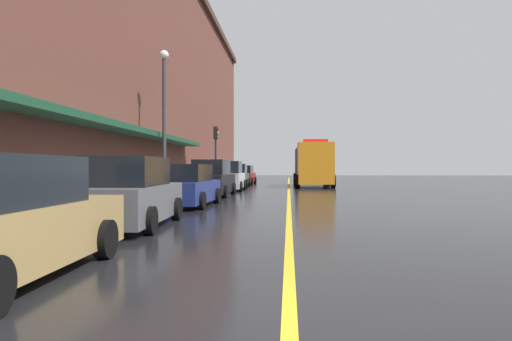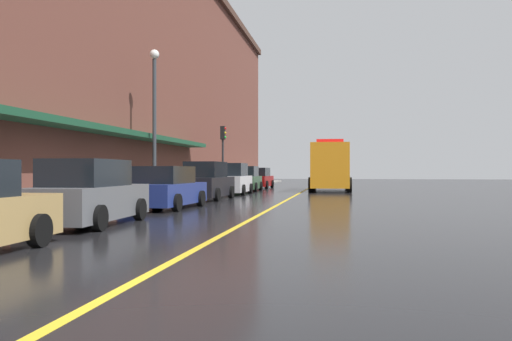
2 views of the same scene
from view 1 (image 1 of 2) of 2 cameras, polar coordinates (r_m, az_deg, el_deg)
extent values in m
plane|color=black|center=(29.43, 4.17, -2.51)|extent=(112.00, 112.00, 0.00)
cube|color=gray|center=(30.07, -7.74, -2.31)|extent=(2.40, 70.00, 0.15)
cube|color=gold|center=(29.43, 4.17, -2.51)|extent=(0.16, 70.00, 0.01)
cube|color=brown|center=(31.54, -18.91, 12.35)|extent=(9.36, 64.00, 16.07)
cube|color=#19472D|center=(21.57, -14.40, 4.65)|extent=(1.20, 22.40, 0.24)
cylinder|color=black|center=(8.72, -29.60, -7.45)|extent=(0.24, 0.65, 0.64)
cylinder|color=black|center=(7.91, -18.50, -8.21)|extent=(0.24, 0.65, 0.64)
cube|color=#595B60|center=(11.91, -15.55, -3.90)|extent=(1.91, 4.60, 0.87)
cube|color=black|center=(11.66, -15.89, -0.11)|extent=(1.65, 2.55, 0.71)
cylinder|color=black|center=(13.53, -17.31, -4.62)|extent=(0.24, 0.65, 0.64)
cylinder|color=black|center=(13.06, -10.00, -4.79)|extent=(0.24, 0.65, 0.64)
cylinder|color=black|center=(10.93, -22.19, -5.83)|extent=(0.24, 0.65, 0.64)
cylinder|color=black|center=(10.35, -13.24, -6.17)|extent=(0.24, 0.65, 0.64)
cube|color=navy|center=(17.68, -8.83, -2.61)|extent=(2.01, 4.60, 0.79)
cube|color=black|center=(17.43, -9.02, -0.28)|extent=(1.76, 2.55, 0.65)
cylinder|color=black|center=(19.30, -10.44, -3.11)|extent=(0.24, 0.65, 0.64)
cylinder|color=black|center=(18.85, -4.96, -3.19)|extent=(0.24, 0.65, 0.64)
cylinder|color=black|center=(16.63, -13.22, -3.68)|extent=(0.24, 0.65, 0.64)
cylinder|color=black|center=(16.10, -6.90, -3.80)|extent=(0.24, 0.65, 0.64)
cube|color=black|center=(23.70, -5.50, -1.66)|extent=(1.85, 4.61, 0.94)
cube|color=black|center=(23.46, -5.61, 0.41)|extent=(1.63, 2.55, 0.77)
cylinder|color=black|center=(25.28, -6.85, -2.27)|extent=(0.24, 0.65, 0.64)
cylinder|color=black|center=(24.96, -2.89, -2.30)|extent=(0.24, 0.65, 0.64)
cylinder|color=black|center=(22.52, -8.40, -2.60)|extent=(0.24, 0.65, 0.64)
cylinder|color=black|center=(22.16, -3.97, -2.65)|extent=(0.24, 0.65, 0.64)
cube|color=silver|center=(29.13, -3.60, -1.27)|extent=(1.91, 4.15, 0.94)
cube|color=black|center=(28.91, -3.65, 0.42)|extent=(1.71, 2.28, 0.77)
cylinder|color=black|center=(30.55, -5.06, -1.81)|extent=(0.22, 0.64, 0.64)
cylinder|color=black|center=(30.31, -1.49, -1.82)|extent=(0.22, 0.64, 0.64)
cylinder|color=black|center=(28.02, -5.88, -2.01)|extent=(0.22, 0.64, 0.64)
cylinder|color=black|center=(27.76, -1.99, -2.03)|extent=(0.22, 0.64, 0.64)
cube|color=#2D5133|center=(34.18, -2.59, -1.09)|extent=(1.89, 4.43, 0.86)
cube|color=black|center=(33.95, -2.63, 0.23)|extent=(1.66, 2.45, 0.71)
cylinder|color=black|center=(35.64, -3.83, -1.49)|extent=(0.23, 0.64, 0.64)
cylinder|color=black|center=(35.47, -0.93, -1.50)|extent=(0.23, 0.64, 0.64)
cylinder|color=black|center=(32.94, -4.38, -1.65)|extent=(0.23, 0.64, 0.64)
cylinder|color=black|center=(32.76, -1.24, -1.66)|extent=(0.23, 0.64, 0.64)
cube|color=maroon|center=(39.88, -1.61, -0.90)|extent=(1.90, 4.37, 0.82)
cube|color=black|center=(39.65, -1.65, 0.16)|extent=(1.67, 2.42, 0.67)
cylinder|color=black|center=(41.33, -2.59, -1.23)|extent=(0.24, 0.65, 0.64)
cylinder|color=black|center=(41.11, -0.12, -1.24)|extent=(0.24, 0.65, 0.64)
cylinder|color=black|center=(38.69, -3.18, -1.34)|extent=(0.24, 0.65, 0.64)
cylinder|color=black|center=(38.45, -0.55, -1.35)|extent=(0.24, 0.65, 0.64)
cube|color=orange|center=(32.50, 7.52, 0.90)|extent=(2.53, 2.34, 2.96)
cube|color=#3F3F42|center=(36.76, 7.02, 0.66)|extent=(2.58, 5.62, 2.72)
cube|color=red|center=(32.55, 7.52, 3.72)|extent=(1.75, 0.63, 0.24)
cylinder|color=black|center=(32.72, 9.71, -1.35)|extent=(0.32, 1.00, 1.00)
cylinder|color=black|center=(32.53, 5.29, -1.36)|extent=(0.32, 1.00, 1.00)
cylinder|color=black|center=(36.18, 9.08, -1.18)|extent=(0.32, 1.00, 1.00)
cylinder|color=black|center=(36.01, 5.09, -1.18)|extent=(0.32, 1.00, 1.00)
cylinder|color=black|center=(38.43, 8.74, -1.09)|extent=(0.32, 1.00, 1.00)
cylinder|color=black|center=(38.27, 4.98, -1.09)|extent=(0.32, 1.00, 1.00)
cylinder|color=#4C4C51|center=(22.54, -9.56, -1.70)|extent=(0.07, 0.07, 1.05)
cube|color=black|center=(22.53, -9.56, -0.01)|extent=(0.14, 0.18, 0.28)
cylinder|color=#4C4C51|center=(23.00, -9.28, -1.66)|extent=(0.07, 0.07, 1.05)
cube|color=black|center=(22.98, -9.29, 0.00)|extent=(0.14, 0.18, 0.28)
cylinder|color=#33383D|center=(22.09, -11.52, 5.33)|extent=(0.18, 0.18, 6.50)
sphere|color=white|center=(22.65, -11.53, 14.11)|extent=(0.44, 0.44, 0.44)
cylinder|color=#232326|center=(32.85, -5.11, 1.02)|extent=(0.14, 0.14, 3.40)
cube|color=black|center=(32.95, -5.12, 4.76)|extent=(0.28, 0.36, 0.90)
sphere|color=red|center=(32.94, -4.84, 5.28)|extent=(0.16, 0.16, 0.16)
sphere|color=gold|center=(32.92, -4.84, 4.76)|extent=(0.16, 0.16, 0.16)
sphere|color=green|center=(32.90, -4.84, 4.24)|extent=(0.16, 0.16, 0.16)
camera|label=2|loc=(3.27, 128.74, -0.85)|focal=36.42mm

